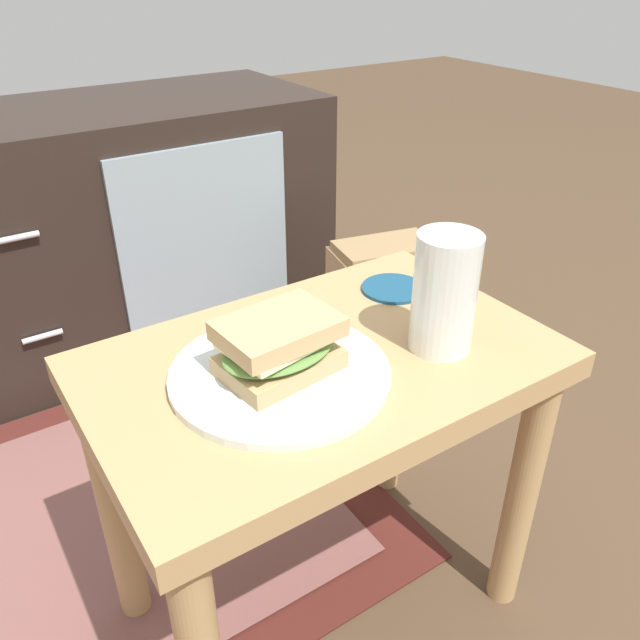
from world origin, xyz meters
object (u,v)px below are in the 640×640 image
beer_glass (445,294)px  paper_bag (383,307)px  plate (280,374)px  sandwich_front (279,346)px  coaster (393,289)px  tv_cabinet (123,227)px

beer_glass → paper_bag: (0.35, 0.53, -0.38)m
plate → beer_glass: (0.20, -0.05, 0.07)m
sandwich_front → plate: bearing=14.0°
sandwich_front → coaster: 0.26m
tv_cabinet → beer_glass: size_ratio=6.53×
beer_glass → tv_cabinet: bearing=94.5°
sandwich_front → coaster: size_ratio=1.66×
tv_cabinet → paper_bag: 0.66m
plate → coaster: 0.26m
paper_bag → plate: bearing=-138.8°
tv_cabinet → coaster: (0.13, -0.86, 0.17)m
plate → beer_glass: size_ratio=1.72×
tv_cabinet → sandwich_front: bearing=-96.9°
plate → paper_bag: plate is taller
sandwich_front → tv_cabinet: bearing=83.1°
sandwich_front → beer_glass: 0.21m
plate → sandwich_front: sandwich_front is taller
sandwich_front → beer_glass: bearing=-14.4°
plate → paper_bag: (0.55, 0.48, -0.31)m
plate → paper_bag: bearing=41.2°
tv_cabinet → coaster: bearing=-81.7°
sandwich_front → paper_bag: 0.81m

